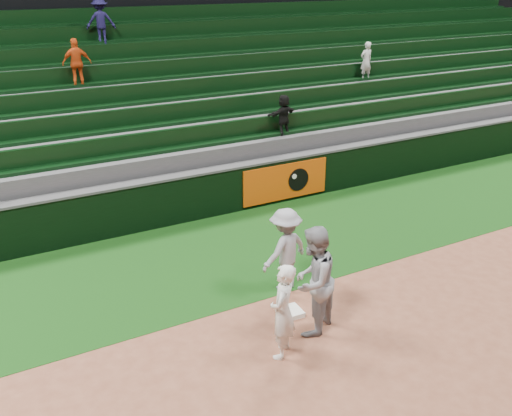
{
  "coord_description": "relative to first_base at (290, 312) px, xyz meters",
  "views": [
    {
      "loc": [
        -4.74,
        -7.36,
        5.91
      ],
      "look_at": [
        0.59,
        2.3,
        1.3
      ],
      "focal_mm": 40.0,
      "sensor_mm": 36.0,
      "label": 1
    }
  ],
  "objects": [
    {
      "name": "ground",
      "position": [
        -0.17,
        -0.22,
        -0.05
      ],
      "size": [
        70.0,
        70.0,
        0.0
      ],
      "primitive_type": "plane",
      "color": "brown",
      "rests_on": "ground"
    },
    {
      "name": "foul_grass",
      "position": [
        -0.17,
        2.78,
        -0.04
      ],
      "size": [
        36.0,
        4.2,
        0.01
      ],
      "primitive_type": "cube",
      "color": "#0E340D",
      "rests_on": "ground"
    },
    {
      "name": "first_base",
      "position": [
        0.0,
        0.0,
        0.0
      ],
      "size": [
        0.44,
        0.44,
        0.09
      ],
      "primitive_type": "cube",
      "rotation": [
        0.0,
        0.0,
        -0.06
      ],
      "color": "white",
      "rests_on": "ground"
    },
    {
      "name": "first_baseman",
      "position": [
        -0.75,
        -0.94,
        0.79
      ],
      "size": [
        0.71,
        0.71,
        1.66
      ],
      "primitive_type": "imported",
      "rotation": [
        0.0,
        0.0,
        3.92
      ],
      "color": "white",
      "rests_on": "ground"
    },
    {
      "name": "baserunner",
      "position": [
        0.06,
        -0.6,
        0.95
      ],
      "size": [
        1.22,
        1.15,
        1.99
      ],
      "primitive_type": "imported",
      "rotation": [
        0.0,
        0.0,
        3.69
      ],
      "color": "#93959D",
      "rests_on": "ground"
    },
    {
      "name": "base_coach",
      "position": [
        0.41,
        0.88,
        0.81
      ],
      "size": [
        1.22,
        0.89,
        1.7
      ],
      "primitive_type": "imported",
      "rotation": [
        0.0,
        0.0,
        3.39
      ],
      "color": "#989AA5",
      "rests_on": "foul_grass"
    },
    {
      "name": "field_wall",
      "position": [
        -0.14,
        4.98,
        0.59
      ],
      "size": [
        36.0,
        0.45,
        1.25
      ],
      "color": "black",
      "rests_on": "ground"
    },
    {
      "name": "stadium_seating",
      "position": [
        -0.17,
        8.75,
        1.65
      ],
      "size": [
        36.0,
        5.95,
        5.19
      ],
      "color": "#3E3E41",
      "rests_on": "ground"
    }
  ]
}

